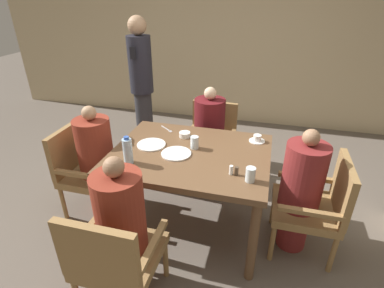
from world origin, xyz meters
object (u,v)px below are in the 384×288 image
(diner_in_left_chair, at_px, (97,160))
(water_bottle, at_px, (128,151))
(chair_near_corner, at_px, (114,256))
(teacup_with_saucer, at_px, (257,139))
(chair_right_side, at_px, (316,203))
(plate_main_right, at_px, (151,145))
(chair_left_side, at_px, (86,167))
(plate_main_left, at_px, (176,154))
(bowl_small, at_px, (185,135))
(glass_tall_mid, at_px, (195,142))
(diner_in_far_chair, at_px, (209,136))
(diner_in_right_chair, at_px, (300,191))
(glass_tall_near, at_px, (250,175))
(standing_host, at_px, (142,83))
(chair_far_side, at_px, (211,139))
(diner_in_near_chair, at_px, (122,229))

(diner_in_left_chair, xyz_separation_m, water_bottle, (0.48, -0.29, 0.32))
(chair_near_corner, relative_size, teacup_with_saucer, 6.13)
(diner_in_left_chair, bearing_deg, chair_near_corner, -54.44)
(diner_in_left_chair, height_order, teacup_with_saucer, diner_in_left_chair)
(chair_right_side, distance_m, plate_main_right, 1.43)
(chair_left_side, xyz_separation_m, plate_main_left, (0.93, -0.06, 0.32))
(plate_main_right, xyz_separation_m, bowl_small, (0.23, 0.23, 0.02))
(water_bottle, relative_size, glass_tall_mid, 2.08)
(plate_main_right, bearing_deg, diner_in_far_chair, 63.90)
(diner_in_right_chair, height_order, bowl_small, diner_in_right_chair)
(chair_left_side, xyz_separation_m, diner_in_left_chair, (0.14, 0.00, 0.10))
(diner_in_right_chair, bearing_deg, glass_tall_near, -142.86)
(bowl_small, distance_m, glass_tall_near, 0.85)
(standing_host, bearing_deg, diner_in_left_chair, -85.66)
(chair_far_side, xyz_separation_m, glass_tall_near, (0.51, -1.19, 0.37))
(chair_right_side, distance_m, bowl_small, 1.24)
(teacup_with_saucer, bearing_deg, chair_far_side, 132.75)
(chair_near_corner, bearing_deg, bowl_small, 83.50)
(standing_host, bearing_deg, chair_right_side, -33.08)
(diner_in_far_chair, height_order, plate_main_left, diner_in_far_chair)
(bowl_small, bearing_deg, water_bottle, -117.78)
(glass_tall_near, bearing_deg, bowl_small, 138.80)
(bowl_small, relative_size, glass_tall_mid, 0.94)
(chair_right_side, height_order, diner_in_near_chair, diner_in_near_chair)
(diner_in_left_chair, height_order, plate_main_left, diner_in_left_chair)
(chair_far_side, bearing_deg, bowl_small, -101.21)
(chair_left_side, height_order, glass_tall_near, glass_tall_near)
(diner_in_right_chair, relative_size, glass_tall_mid, 10.12)
(teacup_with_saucer, bearing_deg, plate_main_right, -160.48)
(diner_in_right_chair, height_order, water_bottle, diner_in_right_chair)
(chair_far_side, height_order, chair_right_side, same)
(plate_main_left, relative_size, bowl_small, 2.42)
(diner_in_far_chair, bearing_deg, diner_in_right_chair, -40.18)
(diner_in_right_chair, relative_size, plate_main_right, 4.45)
(water_bottle, distance_m, glass_tall_near, 0.93)
(chair_left_side, distance_m, diner_in_right_chair, 1.94)
(chair_far_side, distance_m, glass_tall_near, 1.35)
(chair_far_side, relative_size, glass_tall_near, 7.90)
(diner_in_near_chair, xyz_separation_m, plate_main_left, (0.16, 0.70, 0.21))
(chair_left_side, xyz_separation_m, standing_host, (0.04, 1.33, 0.45))
(plate_main_right, xyz_separation_m, glass_tall_near, (0.87, -0.32, 0.05))
(standing_host, xyz_separation_m, plate_main_right, (0.64, -1.30, -0.13))
(chair_near_corner, xyz_separation_m, glass_tall_mid, (0.27, 0.97, 0.37))
(chair_left_side, bearing_deg, chair_right_side, 0.00)
(chair_far_side, xyz_separation_m, chair_near_corner, (-0.26, -1.80, 0.00))
(chair_right_side, xyz_separation_m, diner_in_near_chair, (-1.30, -0.76, 0.11))
(chair_left_side, bearing_deg, standing_host, 88.39)
(bowl_small, bearing_deg, chair_far_side, 78.79)
(diner_in_right_chair, relative_size, chair_near_corner, 1.28)
(standing_host, relative_size, glass_tall_mid, 15.86)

